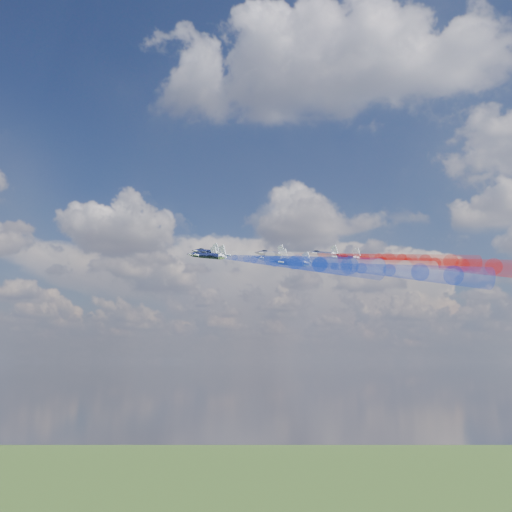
% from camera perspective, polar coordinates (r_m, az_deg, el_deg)
% --- Properties ---
extents(jet_lead, '(15.73, 14.75, 6.56)m').
position_cam_1_polar(jet_lead, '(167.43, -4.83, 0.42)').
color(jet_lead, black).
extents(trail_lead, '(36.93, 22.40, 11.46)m').
position_cam_1_polar(trail_lead, '(148.94, 1.38, -0.03)').
color(trail_lead, white).
extents(jet_inner_left, '(15.73, 14.75, 6.56)m').
position_cam_1_polar(jet_inner_left, '(150.63, -5.14, 0.07)').
color(jet_inner_left, black).
extents(trail_inner_left, '(36.93, 22.40, 11.46)m').
position_cam_1_polar(trail_inner_left, '(132.16, 1.82, -0.48)').
color(trail_inner_left, '#1738CB').
extents(jet_inner_right, '(15.73, 14.75, 6.56)m').
position_cam_1_polar(jet_inner_right, '(165.31, 1.37, 0.24)').
color(jet_inner_right, black).
extents(trail_inner_right, '(36.93, 22.40, 11.46)m').
position_cam_1_polar(trail_inner_right, '(148.91, 8.36, -0.22)').
color(trail_inner_right, red).
extents(jet_outer_left, '(15.73, 14.75, 6.56)m').
position_cam_1_polar(jet_outer_left, '(133.40, -4.47, 0.02)').
color(jet_outer_left, black).
extents(trail_outer_left, '(36.93, 22.40, 11.46)m').
position_cam_1_polar(trail_outer_left, '(115.30, 3.63, -0.62)').
color(trail_outer_left, '#1738CB').
extents(jet_center_third, '(15.73, 14.75, 6.56)m').
position_cam_1_polar(jet_center_third, '(150.33, 1.54, -0.24)').
color(jet_center_third, black).
extents(trail_center_third, '(36.93, 22.40, 11.46)m').
position_cam_1_polar(trail_center_third, '(134.13, 9.33, -0.82)').
color(trail_center_third, white).
extents(jet_outer_right, '(15.73, 14.75, 6.56)m').
position_cam_1_polar(jet_outer_right, '(166.20, 6.41, 0.21)').
color(jet_outer_right, black).
extents(trail_outer_right, '(36.93, 22.40, 11.46)m').
position_cam_1_polar(trail_outer_right, '(151.63, 13.84, -0.26)').
color(trail_outer_right, red).
extents(jet_rear_left, '(15.73, 14.75, 6.56)m').
position_cam_1_polar(jet_rear_left, '(131.81, 3.47, -0.65)').
color(jet_rear_left, black).
extents(trail_rear_left, '(36.93, 22.40, 11.46)m').
position_cam_1_polar(trail_rear_left, '(116.52, 12.73, -1.37)').
color(trail_rear_left, '#1738CB').
extents(jet_rear_right, '(15.73, 14.75, 6.56)m').
position_cam_1_polar(jet_rear_right, '(150.45, 8.35, -0.16)').
color(jet_rear_right, black).
extents(trail_rear_right, '(36.93, 22.40, 11.46)m').
position_cam_1_polar(trail_rear_right, '(136.77, 16.81, -0.72)').
color(trail_rear_right, red).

